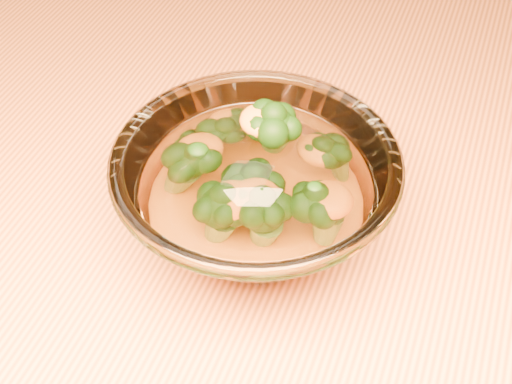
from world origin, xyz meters
TOP-DOWN VIEW (x-y plane):
  - table at (0.00, 0.00)m, footprint 1.20×0.80m
  - glass_bowl at (0.10, -0.01)m, footprint 0.19×0.19m
  - cheese_sauce at (0.10, -0.01)m, footprint 0.10×0.10m
  - broccoli_heap at (0.09, -0.00)m, footprint 0.13×0.12m

SIDE VIEW (x-z plane):
  - table at x=0.00m, z-range 0.28..1.03m
  - cheese_sauce at x=0.10m, z-range 0.76..0.79m
  - glass_bowl at x=0.10m, z-range 0.75..0.84m
  - broccoli_heap at x=0.09m, z-range 0.77..0.84m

